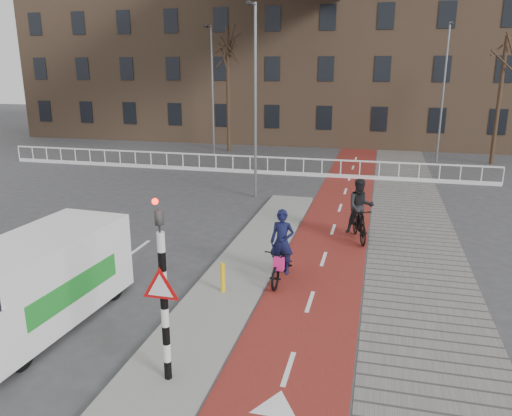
# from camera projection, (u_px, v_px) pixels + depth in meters

# --- Properties ---
(ground) EXTENTS (120.00, 120.00, 0.00)m
(ground) POSITION_uv_depth(u_px,v_px,m) (230.00, 334.00, 11.09)
(ground) COLOR #38383A
(ground) RESTS_ON ground
(bike_lane) EXTENTS (2.50, 60.00, 0.01)m
(bike_lane) POSITION_uv_depth(u_px,v_px,m) (338.00, 214.00, 20.07)
(bike_lane) COLOR maroon
(bike_lane) RESTS_ON ground
(sidewalk) EXTENTS (3.00, 60.00, 0.01)m
(sidewalk) POSITION_uv_depth(u_px,v_px,m) (410.00, 219.00, 19.42)
(sidewalk) COLOR slate
(sidewalk) RESTS_ON ground
(curb_island) EXTENTS (1.80, 16.00, 0.12)m
(curb_island) POSITION_uv_depth(u_px,v_px,m) (247.00, 263.00, 14.97)
(curb_island) COLOR gray
(curb_island) RESTS_ON ground
(traffic_signal) EXTENTS (0.80, 0.80, 3.68)m
(traffic_signal) POSITION_uv_depth(u_px,v_px,m) (163.00, 287.00, 8.80)
(traffic_signal) COLOR black
(traffic_signal) RESTS_ON curb_island
(bollard) EXTENTS (0.12, 0.12, 0.77)m
(bollard) POSITION_uv_depth(u_px,v_px,m) (223.00, 277.00, 12.83)
(bollard) COLOR yellow
(bollard) RESTS_ON curb_island
(cyclist_near) EXTENTS (0.77, 2.00, 2.04)m
(cyclist_near) POSITION_uv_depth(u_px,v_px,m) (282.00, 258.00, 13.65)
(cyclist_near) COLOR black
(cyclist_near) RESTS_ON bike_lane
(cyclist_far) EXTENTS (1.08, 2.10, 2.14)m
(cyclist_far) POSITION_uv_depth(u_px,v_px,m) (360.00, 215.00, 16.85)
(cyclist_far) COLOR black
(cyclist_far) RESTS_ON bike_lane
(van) EXTENTS (2.20, 4.89, 2.06)m
(van) POSITION_uv_depth(u_px,v_px,m) (38.00, 281.00, 11.23)
(van) COLOR white
(van) RESTS_ON ground
(railing) EXTENTS (28.00, 0.10, 0.99)m
(railing) POSITION_uv_depth(u_px,v_px,m) (233.00, 167.00, 28.04)
(railing) COLOR silver
(railing) RESTS_ON ground
(townhouse_row) EXTENTS (46.00, 10.00, 15.90)m
(townhouse_row) POSITION_uv_depth(u_px,v_px,m) (310.00, 40.00, 39.53)
(townhouse_row) COLOR #7F6047
(townhouse_row) RESTS_ON ground
(tree_mid) EXTENTS (0.26, 0.26, 8.28)m
(tree_mid) POSITION_uv_depth(u_px,v_px,m) (228.00, 91.00, 34.18)
(tree_mid) COLOR #312115
(tree_mid) RESTS_ON ground
(tree_right) EXTENTS (0.23, 0.23, 7.44)m
(tree_right) POSITION_uv_depth(u_px,v_px,m) (499.00, 102.00, 29.56)
(tree_right) COLOR #312115
(tree_right) RESTS_ON ground
(streetlight_near) EXTENTS (0.12, 0.12, 8.30)m
(streetlight_near) POSITION_uv_depth(u_px,v_px,m) (255.00, 105.00, 21.64)
(streetlight_near) COLOR slate
(streetlight_near) RESTS_ON ground
(streetlight_left) EXTENTS (0.12, 0.12, 8.28)m
(streetlight_left) POSITION_uv_depth(u_px,v_px,m) (213.00, 92.00, 32.95)
(streetlight_left) COLOR slate
(streetlight_left) RESTS_ON ground
(streetlight_right) EXTENTS (0.12, 0.12, 8.20)m
(streetlight_right) POSITION_uv_depth(u_px,v_px,m) (443.00, 95.00, 29.55)
(streetlight_right) COLOR slate
(streetlight_right) RESTS_ON ground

